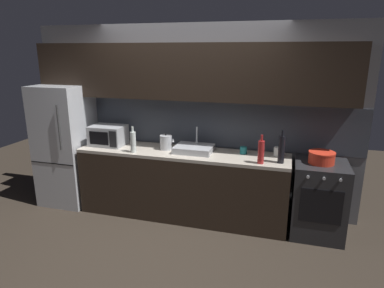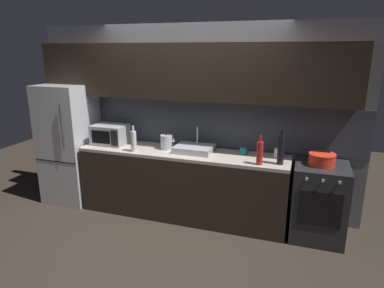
{
  "view_description": "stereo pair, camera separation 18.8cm",
  "coord_description": "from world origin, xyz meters",
  "views": [
    {
      "loc": [
        1.28,
        -3.06,
        2.16
      ],
      "look_at": [
        0.14,
        0.9,
        1.01
      ],
      "focal_mm": 31.58,
      "sensor_mm": 36.0,
      "label": 1
    },
    {
      "loc": [
        1.46,
        -3.01,
        2.16
      ],
      "look_at": [
        0.14,
        0.9,
        1.01
      ],
      "focal_mm": 31.58,
      "sensor_mm": 36.0,
      "label": 2
    }
  ],
  "objects": [
    {
      "name": "wine_bottle_dark",
      "position": [
        1.24,
        0.79,
        1.07
      ],
      "size": [
        0.08,
        0.08,
        0.39
      ],
      "color": "black",
      "rests_on": "counter_run"
    },
    {
      "name": "mug_teal",
      "position": [
        0.78,
        1.02,
        0.95
      ],
      "size": [
        0.09,
        0.09,
        0.09
      ],
      "primitive_type": "cylinder",
      "color": "#19666B",
      "rests_on": "counter_run"
    },
    {
      "name": "wine_bottle_red",
      "position": [
        1.02,
        0.7,
        1.04
      ],
      "size": [
        0.07,
        0.07,
        0.34
      ],
      "color": "#A82323",
      "rests_on": "counter_run"
    },
    {
      "name": "refrigerator",
      "position": [
        -1.75,
        0.9,
        0.85
      ],
      "size": [
        0.68,
        0.69,
        1.7
      ],
      "color": "#B7BABF",
      "rests_on": "ground"
    },
    {
      "name": "wine_bottle_clear",
      "position": [
        -0.59,
        0.7,
        1.04
      ],
      "size": [
        0.07,
        0.07,
        0.34
      ],
      "color": "silver",
      "rests_on": "counter_run"
    },
    {
      "name": "back_wall",
      "position": [
        0.0,
        1.2,
        1.55
      ],
      "size": [
        4.47,
        0.44,
        2.5
      ],
      "color": "slate",
      "rests_on": "ground"
    },
    {
      "name": "ground_plane",
      "position": [
        0.0,
        0.0,
        0.0
      ],
      "size": [
        10.0,
        10.0,
        0.0
      ],
      "primitive_type": "plane",
      "color": "#2D261E"
    },
    {
      "name": "cooking_pot",
      "position": [
        1.69,
        0.9,
        0.97
      ],
      "size": [
        0.3,
        0.3,
        0.14
      ],
      "color": "red",
      "rests_on": "oven_range"
    },
    {
      "name": "counter_run",
      "position": [
        0.0,
        0.9,
        0.45
      ],
      "size": [
        2.73,
        0.6,
        0.9
      ],
      "color": "black",
      "rests_on": "ground"
    },
    {
      "name": "oven_range",
      "position": [
        1.71,
        0.9,
        0.45
      ],
      "size": [
        0.6,
        0.62,
        0.9
      ],
      "color": "#232326",
      "rests_on": "ground"
    },
    {
      "name": "mug_white",
      "position": [
        1.19,
        1.06,
        0.95
      ],
      "size": [
        0.09,
        0.09,
        0.11
      ],
      "primitive_type": "cylinder",
      "color": "silver",
      "rests_on": "counter_run"
    },
    {
      "name": "microwave",
      "position": [
        -1.07,
        0.92,
        1.04
      ],
      "size": [
        0.46,
        0.35,
        0.27
      ],
      "color": "#A8AAAF",
      "rests_on": "counter_run"
    },
    {
      "name": "kettle",
      "position": [
        -0.23,
        0.94,
        1.0
      ],
      "size": [
        0.19,
        0.16,
        0.21
      ],
      "color": "#B7BABF",
      "rests_on": "counter_run"
    },
    {
      "name": "sink_basin",
      "position": [
        0.15,
        0.93,
        0.94
      ],
      "size": [
        0.48,
        0.38,
        0.3
      ],
      "color": "#ADAFB5",
      "rests_on": "counter_run"
    }
  ]
}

